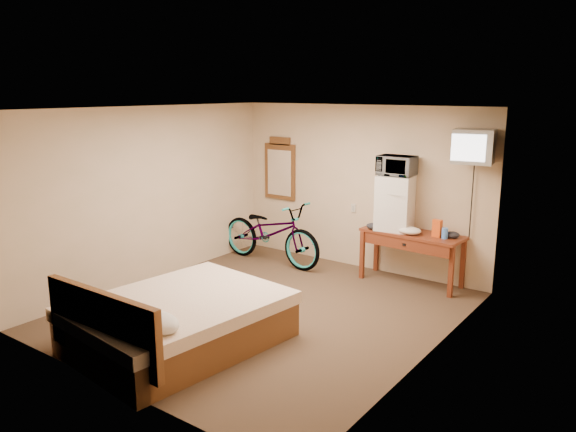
# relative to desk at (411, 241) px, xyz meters

# --- Properties ---
(room) EXTENTS (4.60, 4.64, 2.50)m
(room) POSITION_rel_desk_xyz_m (-1.02, -2.00, 0.61)
(room) COLOR #443022
(room) RESTS_ON ground
(desk) EXTENTS (1.47, 0.64, 0.75)m
(desk) POSITION_rel_desk_xyz_m (0.00, 0.00, 0.00)
(desk) COLOR maroon
(desk) RESTS_ON floor
(mini_fridge) EXTENTS (0.54, 0.53, 0.78)m
(mini_fridge) POSITION_rel_desk_xyz_m (-0.29, 0.04, 0.50)
(mini_fridge) COLOR white
(mini_fridge) RESTS_ON desk
(microwave) EXTENTS (0.52, 0.36, 0.28)m
(microwave) POSITION_rel_desk_xyz_m (-0.29, 0.04, 1.04)
(microwave) COLOR white
(microwave) RESTS_ON mini_fridge
(snack_bag) EXTENTS (0.13, 0.09, 0.24)m
(snack_bag) POSITION_rel_desk_xyz_m (0.37, -0.00, 0.23)
(snack_bag) COLOR #DF4C13
(snack_bag) RESTS_ON desk
(blue_cup) EXTENTS (0.08, 0.08, 0.15)m
(blue_cup) POSITION_rel_desk_xyz_m (0.49, -0.02, 0.19)
(blue_cup) COLOR #4687EF
(blue_cup) RESTS_ON desk
(cloth_cream) EXTENTS (0.34, 0.26, 0.10)m
(cloth_cream) POSITION_rel_desk_xyz_m (0.00, -0.08, 0.16)
(cloth_cream) COLOR silver
(cloth_cream) RESTS_ON desk
(cloth_dark_a) EXTENTS (0.24, 0.18, 0.09)m
(cloth_dark_a) POSITION_rel_desk_xyz_m (-0.52, -0.13, 0.16)
(cloth_dark_a) COLOR black
(cloth_dark_a) RESTS_ON desk
(cloth_dark_b) EXTENTS (0.20, 0.16, 0.09)m
(cloth_dark_b) POSITION_rel_desk_xyz_m (0.56, 0.07, 0.16)
(cloth_dark_b) COLOR black
(cloth_dark_b) RESTS_ON desk
(crt_television) EXTENTS (0.57, 0.63, 0.44)m
(crt_television) POSITION_rel_desk_xyz_m (0.78, 0.02, 1.37)
(crt_television) COLOR black
(crt_television) RESTS_ON room
(wall_mirror) EXTENTS (0.61, 0.04, 1.04)m
(wall_mirror) POSITION_rel_desk_xyz_m (-2.51, 0.27, 0.78)
(wall_mirror) COLOR brown
(wall_mirror) RESTS_ON room
(bicycle) EXTENTS (1.95, 0.75, 1.01)m
(bicycle) POSITION_rel_desk_xyz_m (-2.22, -0.37, -0.13)
(bicycle) COLOR black
(bicycle) RESTS_ON floor
(bed) EXTENTS (1.86, 2.33, 0.90)m
(bed) POSITION_rel_desk_xyz_m (-1.20, -3.37, -0.35)
(bed) COLOR brown
(bed) RESTS_ON floor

